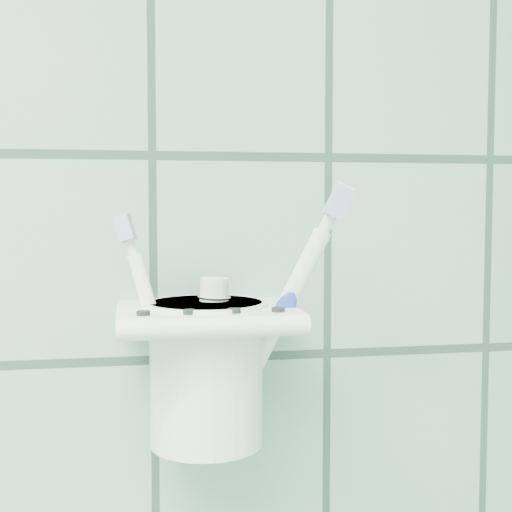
{
  "coord_description": "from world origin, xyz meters",
  "views": [
    {
      "loc": [
        0.58,
        0.6,
        1.38
      ],
      "look_at": [
        0.67,
        1.1,
        1.34
      ],
      "focal_mm": 50.0,
      "sensor_mm": 36.0,
      "label": 1
    }
  ],
  "objects_px": {
    "toothbrush_orange": "(222,294)",
    "toothpaste_tube": "(208,343)",
    "cup": "(206,368)",
    "toothbrush_blue": "(196,314)",
    "holder_bracket": "(206,318)",
    "toothbrush_pink": "(187,323)"
  },
  "relations": [
    {
      "from": "toothbrush_blue",
      "to": "toothpaste_tube",
      "type": "height_order",
      "value": "toothbrush_blue"
    },
    {
      "from": "toothbrush_pink",
      "to": "cup",
      "type": "bearing_deg",
      "value": 57.46
    },
    {
      "from": "holder_bracket",
      "to": "toothbrush_pink",
      "type": "relative_size",
      "value": 0.76
    },
    {
      "from": "toothbrush_blue",
      "to": "toothpaste_tube",
      "type": "xyz_separation_m",
      "value": [
        0.01,
        -0.01,
        -0.02
      ]
    },
    {
      "from": "holder_bracket",
      "to": "toothbrush_blue",
      "type": "bearing_deg",
      "value": 103.33
    },
    {
      "from": "cup",
      "to": "toothbrush_orange",
      "type": "xyz_separation_m",
      "value": [
        0.01,
        0.0,
        0.06
      ]
    },
    {
      "from": "toothbrush_blue",
      "to": "cup",
      "type": "bearing_deg",
      "value": -78.36
    },
    {
      "from": "toothbrush_blue",
      "to": "toothbrush_orange",
      "type": "xyz_separation_m",
      "value": [
        0.02,
        -0.02,
        0.02
      ]
    },
    {
      "from": "toothbrush_orange",
      "to": "toothbrush_pink",
      "type": "bearing_deg",
      "value": -137.85
    },
    {
      "from": "toothbrush_orange",
      "to": "toothpaste_tube",
      "type": "relative_size",
      "value": 1.72
    },
    {
      "from": "holder_bracket",
      "to": "toothbrush_blue",
      "type": "distance_m",
      "value": 0.02
    },
    {
      "from": "toothbrush_pink",
      "to": "toothbrush_blue",
      "type": "bearing_deg",
      "value": 87.47
    },
    {
      "from": "holder_bracket",
      "to": "toothbrush_orange",
      "type": "xyz_separation_m",
      "value": [
        0.01,
        0.01,
        0.02
      ]
    },
    {
      "from": "cup",
      "to": "toothbrush_blue",
      "type": "xyz_separation_m",
      "value": [
        -0.01,
        0.02,
        0.04
      ]
    },
    {
      "from": "holder_bracket",
      "to": "toothbrush_orange",
      "type": "bearing_deg",
      "value": 33.6
    },
    {
      "from": "toothbrush_orange",
      "to": "toothpaste_tube",
      "type": "bearing_deg",
      "value": 174.4
    },
    {
      "from": "holder_bracket",
      "to": "toothbrush_pink",
      "type": "height_order",
      "value": "toothbrush_pink"
    },
    {
      "from": "holder_bracket",
      "to": "toothpaste_tube",
      "type": "bearing_deg",
      "value": 76.67
    },
    {
      "from": "cup",
      "to": "toothbrush_blue",
      "type": "height_order",
      "value": "toothbrush_blue"
    },
    {
      "from": "holder_bracket",
      "to": "toothbrush_orange",
      "type": "height_order",
      "value": "toothbrush_orange"
    },
    {
      "from": "holder_bracket",
      "to": "cup",
      "type": "xyz_separation_m",
      "value": [
        0.0,
        0.0,
        -0.04
      ]
    },
    {
      "from": "cup",
      "to": "toothbrush_pink",
      "type": "bearing_deg",
      "value": -135.95
    }
  ]
}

